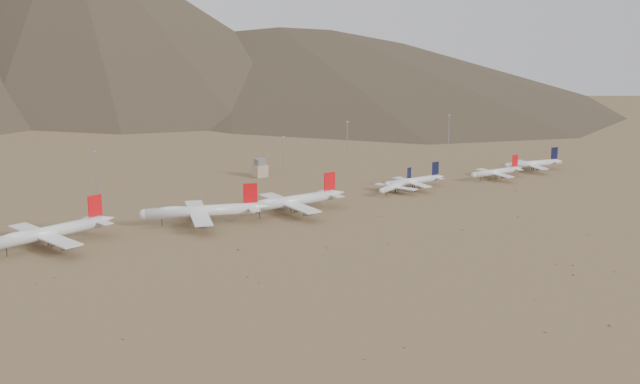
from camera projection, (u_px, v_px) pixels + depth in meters
ground at (326, 223)px, 471.45m from camera, size 3000.00×3000.00×0.00m
widebody_west at (47, 233)px, 427.76m from camera, size 70.32×55.14×21.14m
widebody_centre at (201, 211)px, 468.83m from camera, size 66.28×52.97×20.64m
widebody_east at (291, 201)px, 490.90m from camera, size 67.77×51.79×20.13m
narrowbody_a at (397, 185)px, 540.44m from camera, size 37.77×28.22×13.02m
narrowbody_b at (414, 181)px, 549.74m from camera, size 45.99×33.00×15.17m
narrowbody_c at (497, 172)px, 577.12m from camera, size 43.55×31.28×14.36m
narrowbody_d at (533, 164)px, 601.79m from camera, size 45.11×33.22×15.15m
control_tower at (260, 169)px, 583.25m from camera, size 8.00×8.00×12.00m
mast_west at (95, 170)px, 537.64m from camera, size 2.00×0.60×25.70m
mast_centre at (283, 153)px, 588.25m from camera, size 2.00×0.60×25.70m
mast_east at (347, 137)px, 651.98m from camera, size 2.00×0.60×25.70m
mast_far_east at (449, 129)px, 683.54m from camera, size 2.00×0.60×25.70m
desert_scrub at (434, 277)px, 384.49m from camera, size 440.99×175.45×0.84m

